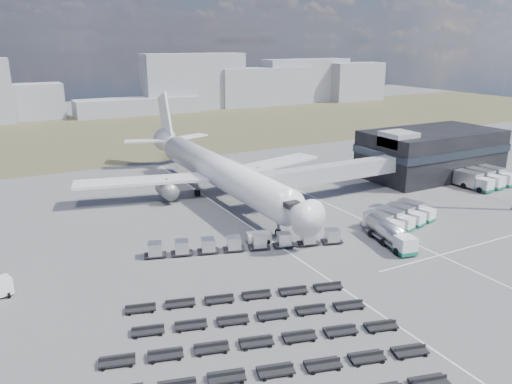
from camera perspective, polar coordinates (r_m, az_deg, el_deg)
name	(u,v)px	position (r m, az deg, el deg)	size (l,w,h in m)	color
ground	(312,257)	(69.78, 6.39, -7.39)	(420.00, 420.00, 0.00)	#565659
grass_strip	(118,133)	(168.49, -15.48, 6.51)	(420.00, 90.00, 0.01)	#463D2A
lane_markings	(354,237)	(77.50, 11.10, -5.08)	(47.12, 110.00, 0.01)	silver
terminal	(431,152)	(116.04, 19.33, 4.33)	(30.40, 16.40, 11.00)	black
jet_bridge	(321,174)	(92.57, 7.43, 2.02)	(30.30, 3.80, 7.05)	#939399
airliner	(215,169)	(94.90, -4.67, 2.62)	(51.59, 64.53, 17.62)	white
skyline	(98,91)	(208.39, -17.60, 10.91)	(292.55, 24.07, 24.41)	#90939E
fuel_tanker	(390,234)	(75.34, 15.10, -4.66)	(4.53, 10.59, 3.32)	white
pushback_tug	(259,238)	(73.77, 0.30, -5.25)	(3.47, 1.95, 1.54)	white
catering_truck	(253,183)	(99.71, -0.34, 1.00)	(4.01, 5.92, 2.51)	white
service_trucks_near	(400,217)	(83.89, 16.13, -2.71)	(12.63, 8.75, 2.56)	white
service_trucks_far	(485,178)	(112.17, 24.69, 1.45)	(10.76, 8.40, 3.13)	white
uld_row	(247,242)	(71.13, -1.09, -5.79)	(27.79, 10.16, 1.93)	black
baggage_dollies	(258,344)	(50.58, 0.19, -16.96)	(32.96, 27.02, 0.79)	black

